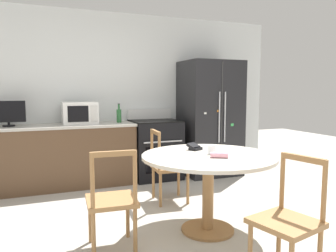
{
  "coord_description": "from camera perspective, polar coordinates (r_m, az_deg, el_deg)",
  "views": [
    {
      "loc": [
        -1.3,
        -2.57,
        1.38
      ],
      "look_at": [
        0.16,
        1.15,
        0.95
      ],
      "focal_mm": 35.0,
      "sensor_mm": 36.0,
      "label": 1
    }
  ],
  "objects": [
    {
      "name": "dining_table",
      "position": [
        3.23,
        7.03,
        -7.31
      ],
      "size": [
        1.3,
        1.3,
        0.76
      ],
      "color": "beige",
      "rests_on": "ground_plane"
    },
    {
      "name": "dining_chair_left",
      "position": [
        2.93,
        -9.75,
        -12.78
      ],
      "size": [
        0.45,
        0.45,
        0.9
      ],
      "rotation": [
        0.0,
        0.0,
        6.22
      ],
      "color": "#9E7042",
      "rests_on": "ground_plane"
    },
    {
      "name": "candle_glass",
      "position": [
        3.23,
        7.67,
        -4.25
      ],
      "size": [
        0.08,
        0.08,
        0.09
      ],
      "color": "silver",
      "rests_on": "dining_table"
    },
    {
      "name": "microwave",
      "position": [
        4.93,
        -15.1,
        2.2
      ],
      "size": [
        0.49,
        0.39,
        0.32
      ],
      "color": "white",
      "rests_on": "kitchen_counter"
    },
    {
      "name": "back_wall",
      "position": [
        5.38,
        -7.49,
        5.24
      ],
      "size": [
        5.2,
        0.1,
        2.6
      ],
      "color": "silver",
      "rests_on": "ground_plane"
    },
    {
      "name": "oven_range",
      "position": [
        5.2,
        -2.21,
        -3.96
      ],
      "size": [
        0.73,
        0.68,
        1.08
      ],
      "color": "black",
      "rests_on": "ground_plane"
    },
    {
      "name": "dining_chair_near",
      "position": [
        2.64,
        20.16,
        -15.28
      ],
      "size": [
        0.51,
        0.51,
        0.9
      ],
      "rotation": [
        0.0,
        0.0,
        1.81
      ],
      "color": "#9E7042",
      "rests_on": "ground_plane"
    },
    {
      "name": "wallet",
      "position": [
        3.44,
        4.62,
        -3.72
      ],
      "size": [
        0.16,
        0.17,
        0.07
      ],
      "color": "black",
      "rests_on": "dining_table"
    },
    {
      "name": "ground_plane",
      "position": [
        3.2,
        5.14,
        -19.49
      ],
      "size": [
        14.0,
        14.0,
        0.0
      ],
      "primitive_type": "plane",
      "color": "#B2ADA3"
    },
    {
      "name": "dining_chair_far",
      "position": [
        4.1,
        -0.02,
        -7.18
      ],
      "size": [
        0.45,
        0.45,
        0.9
      ],
      "rotation": [
        0.0,
        0.0,
        4.64
      ],
      "color": "#9E7042",
      "rests_on": "ground_plane"
    },
    {
      "name": "countertop_tv",
      "position": [
        4.9,
        -26.07,
        2.1
      ],
      "size": [
        0.43,
        0.16,
        0.35
      ],
      "color": "black",
      "rests_on": "kitchen_counter"
    },
    {
      "name": "kitchen_counter",
      "position": [
        4.95,
        -18.83,
        -5.0
      ],
      "size": [
        2.22,
        0.64,
        0.9
      ],
      "color": "brown",
      "rests_on": "ground_plane"
    },
    {
      "name": "folded_napkin",
      "position": [
        3.06,
        8.92,
        -5.03
      ],
      "size": [
        0.17,
        0.12,
        0.05
      ],
      "color": "pink",
      "rests_on": "dining_table"
    },
    {
      "name": "refrigerator",
      "position": [
        5.47,
        7.29,
        1.37
      ],
      "size": [
        0.9,
        0.78,
        1.86
      ],
      "color": "black",
      "rests_on": "ground_plane"
    },
    {
      "name": "counter_bottle",
      "position": [
        5.04,
        -8.54,
        1.86
      ],
      "size": [
        0.07,
        0.07,
        0.29
      ],
      "color": "#2D6B38",
      "rests_on": "kitchen_counter"
    }
  ]
}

